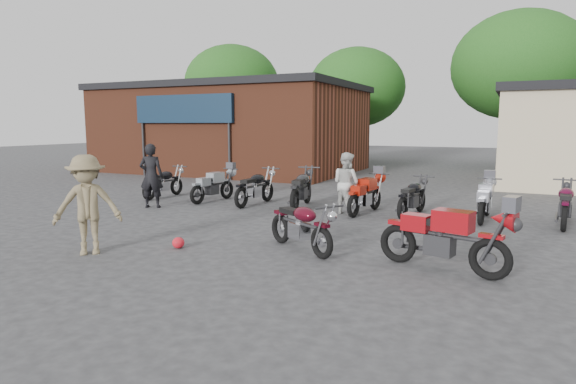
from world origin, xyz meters
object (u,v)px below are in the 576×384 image
at_px(sportbike, 445,234).
at_px(person_light, 346,183).
at_px(person_dark, 151,176).
at_px(row_bike_6, 485,199).
at_px(row_bike_3, 302,186).
at_px(row_bike_4, 366,193).
at_px(row_bike_2, 256,186).
at_px(vintage_motorcycle, 301,223).
at_px(row_bike_0, 164,181).
at_px(row_bike_5, 413,195).
at_px(person_tan, 87,205).
at_px(row_bike_1, 213,184).
at_px(row_bike_7, 565,202).
at_px(helmet, 178,243).

relative_size(sportbike, person_light, 1.29).
distance_m(person_dark, row_bike_6, 8.87).
height_order(row_bike_3, row_bike_4, row_bike_3).
height_order(row_bike_2, row_bike_4, row_bike_2).
bearing_deg(vintage_motorcycle, row_bike_0, 179.61).
xyz_separation_m(row_bike_3, row_bike_5, (3.08, 0.12, -0.07)).
xyz_separation_m(row_bike_2, row_bike_3, (1.41, 0.14, 0.03)).
xyz_separation_m(person_tan, row_bike_1, (-1.36, 6.01, -0.38)).
bearing_deg(vintage_motorcycle, row_bike_4, 121.75).
bearing_deg(row_bike_6, person_tan, 138.21).
height_order(row_bike_1, row_bike_3, row_bike_3).
height_order(person_dark, row_bike_5, person_dark).
bearing_deg(row_bike_5, row_bike_2, 101.86).
relative_size(person_dark, row_bike_6, 0.98).
distance_m(row_bike_0, row_bike_1, 1.89).
xyz_separation_m(row_bike_2, row_bike_7, (7.93, 0.44, -0.01)).
distance_m(row_bike_2, row_bike_7, 7.95).
xyz_separation_m(sportbike, row_bike_1, (-7.33, 4.36, -0.08)).
height_order(person_light, row_bike_7, person_light).
bearing_deg(person_tan, person_light, 19.64).
relative_size(row_bike_6, row_bike_7, 0.96).
relative_size(sportbike, person_dark, 1.15).
height_order(helmet, row_bike_4, row_bike_4).
bearing_deg(row_bike_6, sportbike, 178.73).
relative_size(person_dark, row_bike_0, 0.99).
bearing_deg(row_bike_3, row_bike_5, -97.81).
height_order(vintage_motorcycle, row_bike_2, row_bike_2).
xyz_separation_m(sportbike, row_bike_4, (-2.56, 4.39, -0.05)).
xyz_separation_m(row_bike_5, row_bike_7, (3.44, 0.18, 0.03)).
height_order(sportbike, row_bike_7, sportbike).
bearing_deg(helmet, row_bike_3, 86.63).
height_order(helmet, row_bike_5, row_bike_5).
distance_m(row_bike_0, row_bike_5, 7.85).
xyz_separation_m(person_tan, row_bike_7, (8.03, 6.47, -0.35)).
distance_m(person_dark, person_tan, 4.92).
relative_size(sportbike, row_bike_4, 1.09).
bearing_deg(row_bike_1, vintage_motorcycle, -123.14).
xyz_separation_m(row_bike_0, row_bike_7, (11.29, 0.46, 0.03)).
height_order(row_bike_2, row_bike_3, row_bike_3).
height_order(sportbike, row_bike_4, sportbike).
distance_m(person_dark, row_bike_1, 1.95).
bearing_deg(row_bike_3, row_bike_2, 85.51).
bearing_deg(row_bike_0, person_tan, -151.27).
relative_size(person_dark, row_bike_3, 0.88).
height_order(row_bike_6, row_bike_7, row_bike_7).
relative_size(vintage_motorcycle, row_bike_6, 1.00).
bearing_deg(row_bike_5, person_tan, 152.52).
distance_m(sportbike, row_bike_4, 5.09).
distance_m(sportbike, row_bike_7, 5.24).
bearing_deg(row_bike_4, row_bike_5, -70.32).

